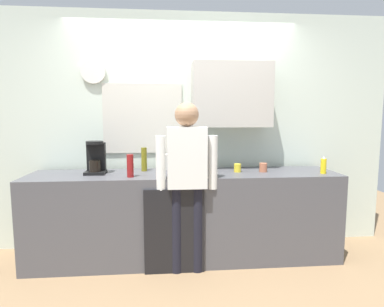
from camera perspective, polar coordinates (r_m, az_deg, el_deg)
The scene contains 14 objects.
ground_plane at distance 3.30m, azimuth -0.88°, elevation -19.98°, with size 8.00×8.00×0.00m, color #8C6D4C.
kitchen_counter at distance 3.40m, azimuth -1.27°, elevation -10.93°, with size 3.12×0.64×0.90m, color #4C4C51.
dishwasher_panel at distance 3.10m, azimuth -3.15°, elevation -13.64°, with size 0.56×0.02×0.81m, color black.
back_wall_assembly at distance 3.65m, azimuth -0.85°, elevation 4.76°, with size 4.72×0.42×2.60m.
coffee_maker at distance 3.39m, azimuth -16.63°, elevation -0.95°, with size 0.20×0.20×0.33m.
bottle_red_vinegar at distance 3.12m, azimuth -10.86°, elevation -2.13°, with size 0.06×0.06×0.22m, color maroon.
bottle_green_wine at distance 3.07m, azimuth 3.22°, elevation -1.39°, with size 0.07×0.07×0.30m, color #195923.
bottle_olive_oil at distance 3.43m, azimuth -8.46°, elevation -1.01°, with size 0.06×0.06×0.25m, color olive.
cup_terracotta_mug at distance 3.43m, azimuth 12.46°, elevation -2.43°, with size 0.08×0.08×0.09m, color #B26647.
cup_yellow_cup at distance 3.38m, azimuth 8.03°, elevation -2.54°, with size 0.07×0.07×0.09m, color yellow.
mixing_bowl at distance 3.21m, azimuth 0.77°, elevation -3.02°, with size 0.22×0.22×0.08m, color #4C72A5.
dish_soap at distance 3.52m, azimuth 22.19°, elevation -2.02°, with size 0.06×0.06×0.18m.
storage_canister at distance 3.51m, azimuth -4.81°, elevation -1.45°, with size 0.14×0.14×0.17m, color silver.
person_at_sink at distance 2.99m, azimuth -0.91°, elevation -3.56°, with size 0.57×0.22×1.60m.
Camera 1 is at (-0.21, -2.93, 1.49)m, focal length 30.21 mm.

